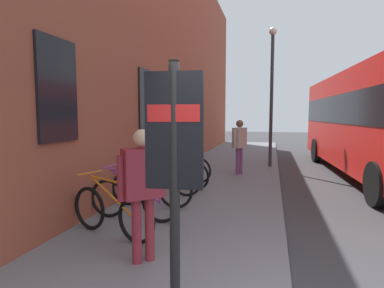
{
  "coord_description": "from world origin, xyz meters",
  "views": [
    {
      "loc": [
        -2.2,
        0.26,
        2.02
      ],
      "look_at": [
        4.0,
        1.85,
        1.42
      ],
      "focal_mm": 29.2,
      "sensor_mm": 36.0,
      "label": 1
    }
  ],
  "objects_px": {
    "bicycle_leaning_wall": "(112,212)",
    "pedestrian_crossing_street": "(239,141)",
    "bicycle_nearest_sign": "(134,199)",
    "bicycle_under_window": "(184,168)",
    "city_bus": "(380,118)",
    "bicycle_beside_lamp": "(165,180)",
    "pedestrian_by_facade": "(142,182)",
    "bicycle_mid_rack": "(151,188)",
    "street_lamp": "(272,85)",
    "transit_info_sign": "(174,147)",
    "bicycle_by_door": "(178,173)"
  },
  "relations": [
    {
      "from": "bicycle_leaning_wall",
      "to": "pedestrian_crossing_street",
      "type": "height_order",
      "value": "pedestrian_crossing_street"
    },
    {
      "from": "bicycle_nearest_sign",
      "to": "bicycle_under_window",
      "type": "xyz_separation_m",
      "value": [
        3.45,
        0.04,
        0.0
      ]
    },
    {
      "from": "bicycle_leaning_wall",
      "to": "bicycle_nearest_sign",
      "type": "bearing_deg",
      "value": -0.89
    },
    {
      "from": "bicycle_leaning_wall",
      "to": "city_bus",
      "type": "bearing_deg",
      "value": -40.32
    },
    {
      "from": "bicycle_beside_lamp",
      "to": "bicycle_under_window",
      "type": "distance_m",
      "value": 1.72
    },
    {
      "from": "bicycle_leaning_wall",
      "to": "pedestrian_by_facade",
      "type": "relative_size",
      "value": 0.98
    },
    {
      "from": "bicycle_leaning_wall",
      "to": "pedestrian_crossing_street",
      "type": "xyz_separation_m",
      "value": [
        5.69,
        -1.4,
        0.67
      ]
    },
    {
      "from": "bicycle_nearest_sign",
      "to": "bicycle_mid_rack",
      "type": "relative_size",
      "value": 1.0
    },
    {
      "from": "city_bus",
      "to": "street_lamp",
      "type": "height_order",
      "value": "street_lamp"
    },
    {
      "from": "pedestrian_by_facade",
      "to": "bicycle_nearest_sign",
      "type": "bearing_deg",
      "value": 28.94
    },
    {
      "from": "street_lamp",
      "to": "bicycle_leaning_wall",
      "type": "bearing_deg",
      "value": 162.65
    },
    {
      "from": "transit_info_sign",
      "to": "street_lamp",
      "type": "distance_m",
      "value": 9.16
    },
    {
      "from": "bicycle_mid_rack",
      "to": "bicycle_under_window",
      "type": "bearing_deg",
      "value": 0.91
    },
    {
      "from": "transit_info_sign",
      "to": "street_lamp",
      "type": "bearing_deg",
      "value": -5.35
    },
    {
      "from": "pedestrian_by_facade",
      "to": "transit_info_sign",
      "type": "bearing_deg",
      "value": -140.19
    },
    {
      "from": "bicycle_leaning_wall",
      "to": "street_lamp",
      "type": "bearing_deg",
      "value": -17.35
    },
    {
      "from": "bicycle_under_window",
      "to": "street_lamp",
      "type": "distance_m",
      "value": 4.82
    },
    {
      "from": "bicycle_under_window",
      "to": "city_bus",
      "type": "bearing_deg",
      "value": -66.88
    },
    {
      "from": "bicycle_mid_rack",
      "to": "bicycle_beside_lamp",
      "type": "distance_m",
      "value": 0.89
    },
    {
      "from": "transit_info_sign",
      "to": "street_lamp",
      "type": "height_order",
      "value": "street_lamp"
    },
    {
      "from": "bicycle_nearest_sign",
      "to": "bicycle_beside_lamp",
      "type": "bearing_deg",
      "value": 0.53
    },
    {
      "from": "bicycle_nearest_sign",
      "to": "pedestrian_by_facade",
      "type": "height_order",
      "value": "pedestrian_by_facade"
    },
    {
      "from": "street_lamp",
      "to": "city_bus",
      "type": "bearing_deg",
      "value": -104.7
    },
    {
      "from": "pedestrian_by_facade",
      "to": "pedestrian_crossing_street",
      "type": "bearing_deg",
      "value": -5.24
    },
    {
      "from": "bicycle_beside_lamp",
      "to": "pedestrian_by_facade",
      "type": "relative_size",
      "value": 1.01
    },
    {
      "from": "bicycle_under_window",
      "to": "pedestrian_by_facade",
      "type": "xyz_separation_m",
      "value": [
        -4.89,
        -0.84,
        0.66
      ]
    },
    {
      "from": "bicycle_under_window",
      "to": "transit_info_sign",
      "type": "xyz_separation_m",
      "value": [
        -5.73,
        -1.53,
        1.21
      ]
    },
    {
      "from": "bicycle_nearest_sign",
      "to": "pedestrian_crossing_street",
      "type": "bearing_deg",
      "value": -15.77
    },
    {
      "from": "bicycle_beside_lamp",
      "to": "city_bus",
      "type": "height_order",
      "value": "city_bus"
    },
    {
      "from": "bicycle_by_door",
      "to": "pedestrian_crossing_street",
      "type": "bearing_deg",
      "value": -30.04
    },
    {
      "from": "bicycle_nearest_sign",
      "to": "pedestrian_crossing_street",
      "type": "distance_m",
      "value": 5.14
    },
    {
      "from": "pedestrian_crossing_street",
      "to": "bicycle_by_door",
      "type": "bearing_deg",
      "value": 149.96
    },
    {
      "from": "bicycle_nearest_sign",
      "to": "transit_info_sign",
      "type": "relative_size",
      "value": 0.74
    },
    {
      "from": "bicycle_leaning_wall",
      "to": "bicycle_nearest_sign",
      "type": "relative_size",
      "value": 0.96
    },
    {
      "from": "bicycle_leaning_wall",
      "to": "bicycle_beside_lamp",
      "type": "relative_size",
      "value": 0.97
    },
    {
      "from": "bicycle_under_window",
      "to": "pedestrian_by_facade",
      "type": "distance_m",
      "value": 5.01
    },
    {
      "from": "bicycle_beside_lamp",
      "to": "city_bus",
      "type": "distance_m",
      "value": 7.15
    },
    {
      "from": "bicycle_mid_rack",
      "to": "pedestrian_by_facade",
      "type": "relative_size",
      "value": 1.03
    },
    {
      "from": "bicycle_leaning_wall",
      "to": "bicycle_under_window",
      "type": "bearing_deg",
      "value": 0.36
    },
    {
      "from": "bicycle_beside_lamp",
      "to": "bicycle_under_window",
      "type": "relative_size",
      "value": 1.02
    },
    {
      "from": "bicycle_nearest_sign",
      "to": "transit_info_sign",
      "type": "distance_m",
      "value": 2.98
    },
    {
      "from": "bicycle_under_window",
      "to": "pedestrian_crossing_street",
      "type": "bearing_deg",
      "value": -44.34
    },
    {
      "from": "transit_info_sign",
      "to": "pedestrian_crossing_street",
      "type": "height_order",
      "value": "transit_info_sign"
    },
    {
      "from": "bicycle_nearest_sign",
      "to": "pedestrian_crossing_street",
      "type": "xyz_separation_m",
      "value": [
        4.9,
        -1.38,
        0.67
      ]
    },
    {
      "from": "bicycle_leaning_wall",
      "to": "bicycle_by_door",
      "type": "height_order",
      "value": "same"
    },
    {
      "from": "bicycle_nearest_sign",
      "to": "city_bus",
      "type": "relative_size",
      "value": 0.17
    },
    {
      "from": "bicycle_nearest_sign",
      "to": "transit_info_sign",
      "type": "xyz_separation_m",
      "value": [
        -2.28,
        -1.49,
        1.21
      ]
    },
    {
      "from": "transit_info_sign",
      "to": "pedestrian_by_facade",
      "type": "xyz_separation_m",
      "value": [
        0.83,
        0.69,
        -0.55
      ]
    },
    {
      "from": "bicycle_leaning_wall",
      "to": "bicycle_mid_rack",
      "type": "bearing_deg",
      "value": -0.53
    },
    {
      "from": "bicycle_nearest_sign",
      "to": "bicycle_beside_lamp",
      "type": "distance_m",
      "value": 1.73
    }
  ]
}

